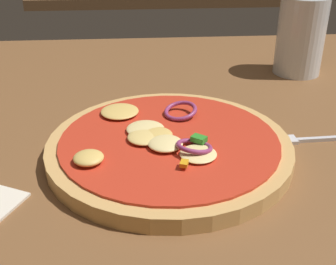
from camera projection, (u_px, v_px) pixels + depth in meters
dining_table at (212, 156)px, 0.56m from camera, size 1.17×1.01×0.03m
pizza at (168, 146)px, 0.52m from camera, size 0.30×0.30×0.04m
fork at (310, 138)px, 0.56m from camera, size 0.16×0.02×0.01m
beer_glass at (300, 39)px, 0.76m from camera, size 0.08×0.08×0.14m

